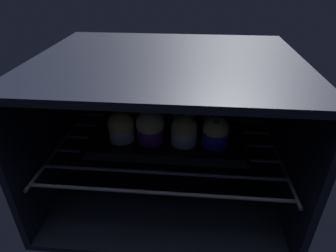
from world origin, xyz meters
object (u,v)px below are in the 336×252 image
object	(u,v)px
muffin_row1_col0	(126,111)
muffin_row1_col3	(212,116)
muffin_row0_col0	(121,127)
baking_tray	(168,135)
muffin_row1_col2	(184,114)
muffin_row0_col1	(150,127)
muffin_row1_col1	(154,115)
muffin_row0_col2	(184,130)
muffin_row0_col3	(216,132)

from	to	relation	value
muffin_row1_col0	muffin_row1_col3	xyz separation A→B (cm)	(22.83, -0.27, -0.08)
muffin_row0_col0	muffin_row1_col0	size ratio (longest dim) A/B	0.92
baking_tray	muffin_row1_col2	distance (cm)	6.92
muffin_row0_col1	baking_tray	bearing A→B (deg)	42.61
muffin_row1_col1	muffin_row0_col1	bearing A→B (deg)	-90.30
muffin_row1_col1	muffin_row0_col2	bearing A→B (deg)	-42.21
muffin_row1_col3	muffin_row0_col1	bearing A→B (deg)	-154.02
muffin_row0_col3	muffin_row1_col0	size ratio (longest dim) A/B	0.95
muffin_row0_col2	muffin_row1_col3	size ratio (longest dim) A/B	1.00
muffin_row0_col0	muffin_row0_col2	size ratio (longest dim) A/B	0.91
muffin_row0_col0	muffin_row1_col2	xyz separation A→B (cm)	(15.11, 7.32, 0.34)
muffin_row0_col3	muffin_row1_col2	world-z (taller)	muffin_row1_col2
muffin_row1_col0	muffin_row1_col1	size ratio (longest dim) A/B	1.08
muffin_row0_col0	muffin_row1_col3	distance (cm)	23.60
baking_tray	muffin_row1_col2	bearing A→B (deg)	44.04
muffin_row0_col2	muffin_row1_col0	xyz separation A→B (cm)	(-15.80, 8.01, 0.28)
baking_tray	muffin_row1_col1	world-z (taller)	muffin_row1_col1
baking_tray	muffin_row1_col3	xyz separation A→B (cm)	(11.26, 3.75, 4.27)
muffin_row0_col1	muffin_row0_col2	xyz separation A→B (cm)	(8.25, -0.29, -0.39)
baking_tray	muffin_row0_col2	xyz separation A→B (cm)	(4.24, -3.98, 4.07)
muffin_row0_col3	muffin_row1_col0	xyz separation A→B (cm)	(-23.27, 8.21, 0.18)
muffin_row0_col1	muffin_row1_col2	xyz separation A→B (cm)	(7.93, 7.48, -0.19)
baking_tray	muffin_row1_col2	size ratio (longest dim) A/B	4.75
baking_tray	muffin_row1_col3	distance (cm)	12.61
muffin_row1_col3	muffin_row1_col2	bearing A→B (deg)	179.72
muffin_row0_col3	muffin_row1_col2	distance (cm)	11.15
muffin_row0_col3	muffin_row0_col0	bearing A→B (deg)	178.35
muffin_row0_col2	muffin_row1_col2	distance (cm)	7.78
muffin_row0_col1	muffin_row0_col3	distance (cm)	15.72
muffin_row0_col3	muffin_row1_col3	distance (cm)	7.95
muffin_row0_col1	muffin_row0_col2	world-z (taller)	muffin_row0_col1
muffin_row0_col1	muffin_row1_col0	bearing A→B (deg)	134.40
muffin_row1_col2	muffin_row1_col3	distance (cm)	7.34
muffin_row1_col1	baking_tray	bearing A→B (deg)	-41.09
muffin_row1_col0	muffin_row0_col2	bearing A→B (deg)	-26.87
muffin_row0_col2	muffin_row1_col0	world-z (taller)	muffin_row0_col2
muffin_row0_col1	muffin_row1_col2	distance (cm)	10.90
muffin_row1_col0	muffin_row1_col3	size ratio (longest dim) A/B	0.99
muffin_row0_col0	muffin_row0_col2	xyz separation A→B (cm)	(15.43, -0.46, 0.14)
muffin_row0_col3	muffin_row1_col1	bearing A→B (deg)	153.98
muffin_row0_col0	muffin_row1_col2	bearing A→B (deg)	25.84
muffin_row0_col1	muffin_row1_col1	size ratio (longest dim) A/B	1.11
muffin_row0_col3	muffin_row1_col0	world-z (taller)	muffin_row1_col0
muffin_row0_col0	muffin_row0_col3	distance (cm)	22.90
muffin_row0_col1	muffin_row1_col0	xyz separation A→B (cm)	(-7.56, 7.72, -0.11)
muffin_row0_col0	muffin_row0_col3	bearing A→B (deg)	-1.65
muffin_row1_col1	muffin_row1_col3	size ratio (longest dim) A/B	0.92
muffin_row0_col2	muffin_row1_col2	bearing A→B (deg)	92.35
muffin_row1_col1	muffin_row1_col3	distance (cm)	15.24
muffin_row1_col0	muffin_row0_col0	bearing A→B (deg)	-87.13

